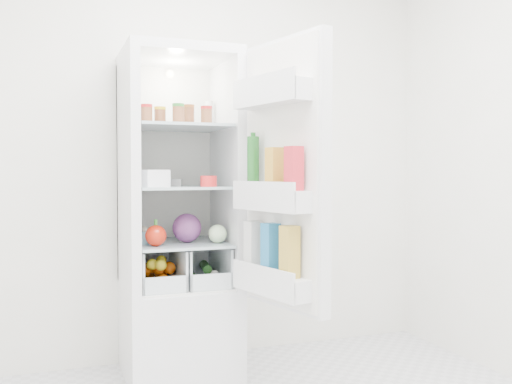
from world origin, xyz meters
name	(u,v)px	position (x,y,z in m)	size (l,w,h in m)	color
room_walls	(304,47)	(0.00, 0.00, 1.59)	(3.02, 3.02, 2.61)	silver
refrigerator	(177,255)	(-0.20, 1.25, 0.67)	(0.60, 0.60, 1.80)	silver
shelf_low	(179,243)	(-0.20, 1.19, 0.74)	(0.49, 0.53, 0.01)	#9FB3BA
shelf_mid	(179,187)	(-0.20, 1.19, 1.05)	(0.49, 0.53, 0.01)	#9FB3BA
shelf_top	(179,127)	(-0.20, 1.19, 1.38)	(0.49, 0.53, 0.01)	#9FB3BA
crisper_left	(158,268)	(-0.32, 1.19, 0.61)	(0.23, 0.46, 0.22)	silver
crisper_right	(201,265)	(-0.08, 1.19, 0.61)	(0.23, 0.46, 0.22)	silver
condiment_jars	(176,116)	(-0.24, 1.07, 1.43)	(0.38, 0.16, 0.08)	#B21919
squeeze_bottle	(210,115)	(0.01, 1.33, 1.47)	(0.05, 0.05, 0.16)	silver
tub_white	(152,178)	(-0.37, 1.07, 1.10)	(0.14, 0.14, 0.09)	white
tin_red	(209,181)	(-0.09, 0.97, 1.09)	(0.09, 0.09, 0.06)	red
foil_tray	(169,182)	(-0.22, 1.37, 1.08)	(0.15, 0.11, 0.04)	#BBBABF
red_cabbage	(187,228)	(-0.16, 1.16, 0.83)	(0.16, 0.16, 0.16)	#582160
bell_pepper	(156,236)	(-0.36, 1.04, 0.80)	(0.11, 0.11, 0.11)	red
mushroom_bowl	(150,237)	(-0.36, 1.19, 0.78)	(0.14, 0.14, 0.07)	#93C5DB
salad_bag	(218,234)	(-0.02, 1.07, 0.80)	(0.10, 0.10, 0.10)	beige
citrus_pile	(159,274)	(-0.32, 1.16, 0.58)	(0.20, 0.31, 0.16)	orange
veg_pile	(202,274)	(-0.07, 1.18, 0.56)	(0.16, 0.30, 0.10)	#204B19
fridge_door	(281,181)	(0.17, 0.62, 1.09)	(0.29, 0.60, 1.30)	silver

